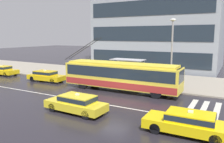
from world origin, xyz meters
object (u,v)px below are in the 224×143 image
(taxi_queued_behind_bus, at_px, (46,76))
(taxi_oncoming_far, at_px, (188,122))
(taxi_far_behind, at_px, (2,70))
(pedestrian_approaching_curb, at_px, (173,74))
(bus_shelter, at_px, (128,65))
(trolleybus, at_px, (121,75))
(taxi_oncoming_near, at_px, (76,103))
(pedestrian_at_shelter, at_px, (121,70))
(street_lamp, at_px, (172,49))

(taxi_queued_behind_bus, distance_m, taxi_oncoming_far, 19.17)
(taxi_far_behind, relative_size, pedestrian_approaching_curb, 2.34)
(bus_shelter, bearing_deg, trolleybus, -76.15)
(taxi_oncoming_near, relative_size, taxi_queued_behind_bus, 0.97)
(taxi_far_behind, bearing_deg, pedestrian_approaching_curb, 5.46)
(bus_shelter, distance_m, pedestrian_at_shelter, 1.24)
(taxi_oncoming_far, bearing_deg, taxi_queued_behind_bus, 158.49)
(taxi_far_behind, bearing_deg, taxi_oncoming_near, -21.63)
(taxi_far_behind, height_order, pedestrian_approaching_curb, pedestrian_approaching_curb)
(taxi_oncoming_far, height_order, bus_shelter, bus_shelter)
(taxi_oncoming_far, bearing_deg, taxi_far_behind, 164.50)
(taxi_queued_behind_bus, distance_m, pedestrian_at_shelter, 9.18)
(taxi_oncoming_near, distance_m, taxi_oncoming_far, 7.72)
(bus_shelter, bearing_deg, pedestrian_approaching_curb, -15.26)
(trolleybus, xyz_separation_m, taxi_oncoming_far, (7.86, -7.21, -0.85))
(taxi_far_behind, distance_m, pedestrian_at_shelter, 17.58)
(pedestrian_at_shelter, bearing_deg, trolleybus, -64.43)
(trolleybus, bearing_deg, pedestrian_approaching_curb, 27.24)
(trolleybus, distance_m, taxi_queued_behind_bus, 10.01)
(taxi_far_behind, distance_m, pedestrian_approaching_curb, 23.46)
(trolleybus, xyz_separation_m, pedestrian_approaching_curb, (4.63, 2.38, 0.17))
(bus_shelter, relative_size, street_lamp, 0.55)
(taxi_oncoming_near, distance_m, street_lamp, 10.90)
(taxi_oncoming_near, distance_m, taxi_queued_behind_bus, 12.38)
(taxi_oncoming_far, xyz_separation_m, pedestrian_approaching_curb, (-3.23, 9.60, 1.03))
(taxi_oncoming_near, bearing_deg, trolleybus, 91.14)
(trolleybus, bearing_deg, bus_shelter, 103.85)
(taxi_far_behind, xyz_separation_m, pedestrian_at_shelter, (17.35, 2.67, 0.97))
(taxi_oncoming_near, bearing_deg, bus_shelter, 95.64)
(taxi_queued_behind_bus, relative_size, taxi_far_behind, 1.00)
(taxi_queued_behind_bus, xyz_separation_m, taxi_oncoming_far, (17.84, -7.03, 0.00))
(taxi_queued_behind_bus, xyz_separation_m, street_lamp, (14.43, 2.24, 3.51))
(taxi_oncoming_far, distance_m, bus_shelter, 14.27)
(trolleybus, bearing_deg, taxi_queued_behind_bus, -178.95)
(trolleybus, relative_size, pedestrian_at_shelter, 6.47)
(trolleybus, relative_size, street_lamp, 1.83)
(taxi_oncoming_near, height_order, street_lamp, street_lamp)
(trolleybus, xyz_separation_m, taxi_queued_behind_bus, (-9.98, -0.18, -0.85))
(taxi_oncoming_near, xyz_separation_m, pedestrian_at_shelter, (-1.50, 10.14, 0.97))
(trolleybus, xyz_separation_m, taxi_far_behind, (-18.70, 0.15, -0.85))
(taxi_queued_behind_bus, relative_size, bus_shelter, 1.25)
(taxi_oncoming_near, xyz_separation_m, taxi_oncoming_far, (7.72, 0.11, 0.00))
(taxi_oncoming_near, relative_size, taxi_oncoming_far, 0.98)
(trolleybus, xyz_separation_m, pedestrian_at_shelter, (-1.35, 2.82, 0.11))
(taxi_queued_behind_bus, bearing_deg, pedestrian_approaching_curb, 9.96)
(bus_shelter, height_order, street_lamp, street_lamp)
(taxi_queued_behind_bus, bearing_deg, bus_shelter, 24.42)
(trolleybus, bearing_deg, street_lamp, 24.78)
(trolleybus, distance_m, taxi_far_behind, 18.72)
(taxi_queued_behind_bus, distance_m, pedestrian_approaching_curb, 14.86)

